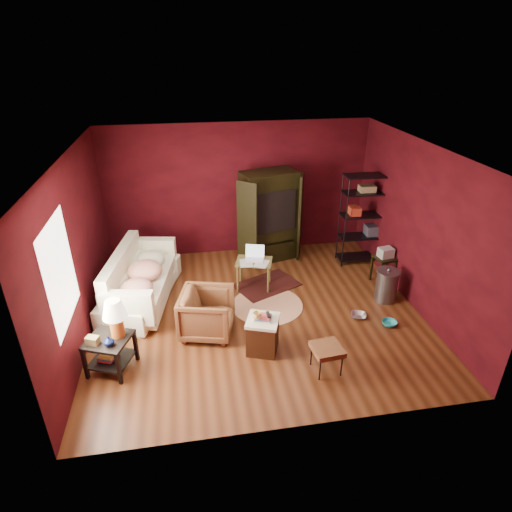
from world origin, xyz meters
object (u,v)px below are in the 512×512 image
(wire_shelving, at_px, (364,216))
(side_table, at_px, (112,329))
(tv_armoire, at_px, (269,215))
(hamper, at_px, (263,334))
(laptop_desk, at_px, (254,263))
(sofa, at_px, (140,281))
(armchair, at_px, (207,311))

(wire_shelving, bearing_deg, side_table, -149.76)
(tv_armoire, distance_m, wire_shelving, 1.94)
(hamper, height_order, wire_shelving, wire_shelving)
(side_table, relative_size, hamper, 1.72)
(laptop_desk, bearing_deg, hamper, -79.49)
(laptop_desk, distance_m, tv_armoire, 1.34)
(sofa, distance_m, hamper, 2.55)
(armchair, bearing_deg, side_table, 127.97)
(tv_armoire, relative_size, wire_shelving, 1.00)
(armchair, height_order, tv_armoire, tv_armoire)
(side_table, bearing_deg, wire_shelving, 28.70)
(sofa, relative_size, laptop_desk, 2.67)
(sofa, relative_size, tv_armoire, 1.14)
(laptop_desk, relative_size, wire_shelving, 0.43)
(side_table, height_order, wire_shelving, wire_shelving)
(sofa, height_order, laptop_desk, sofa)
(side_table, distance_m, wire_shelving, 5.36)
(side_table, height_order, laptop_desk, side_table)
(tv_armoire, bearing_deg, hamper, -117.59)
(sofa, bearing_deg, wire_shelving, -63.30)
(laptop_desk, height_order, wire_shelving, wire_shelving)
(tv_armoire, bearing_deg, laptop_desk, -128.68)
(armchair, relative_size, wire_shelving, 0.43)
(sofa, distance_m, wire_shelving, 4.58)
(sofa, xyz_separation_m, laptop_desk, (2.07, 0.16, 0.08))
(hamper, distance_m, laptop_desk, 1.88)
(sofa, xyz_separation_m, tv_armoire, (2.58, 1.30, 0.56))
(hamper, xyz_separation_m, tv_armoire, (0.68, 3.00, 0.69))
(armchair, xyz_separation_m, laptop_desk, (0.97, 1.29, 0.10))
(sofa, distance_m, side_table, 1.76)
(tv_armoire, bearing_deg, sofa, -168.05)
(armchair, xyz_separation_m, tv_armoire, (1.47, 2.43, 0.58))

